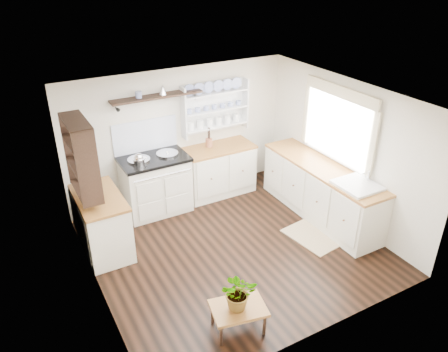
# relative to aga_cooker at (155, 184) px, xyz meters

# --- Properties ---
(floor) EXTENTS (4.00, 3.80, 0.01)m
(floor) POSITION_rel_aga_cooker_xyz_m (0.61, -1.57, -0.50)
(floor) COLOR black
(floor) RESTS_ON ground
(wall_back) EXTENTS (4.00, 0.02, 2.30)m
(wall_back) POSITION_rel_aga_cooker_xyz_m (0.61, 0.33, 0.65)
(wall_back) COLOR beige
(wall_back) RESTS_ON ground
(wall_right) EXTENTS (0.02, 3.80, 2.30)m
(wall_right) POSITION_rel_aga_cooker_xyz_m (2.61, -1.57, 0.65)
(wall_right) COLOR beige
(wall_right) RESTS_ON ground
(wall_left) EXTENTS (0.02, 3.80, 2.30)m
(wall_left) POSITION_rel_aga_cooker_xyz_m (-1.39, -1.57, 0.65)
(wall_left) COLOR beige
(wall_left) RESTS_ON ground
(ceiling) EXTENTS (4.00, 3.80, 0.01)m
(ceiling) POSITION_rel_aga_cooker_xyz_m (0.61, -1.57, 1.80)
(ceiling) COLOR white
(ceiling) RESTS_ON wall_back
(window) EXTENTS (0.08, 1.55, 1.22)m
(window) POSITION_rel_aga_cooker_xyz_m (2.56, -1.42, 1.06)
(window) COLOR white
(window) RESTS_ON wall_right
(aga_cooker) EXTENTS (1.10, 0.76, 1.02)m
(aga_cooker) POSITION_rel_aga_cooker_xyz_m (0.00, 0.00, 0.00)
(aga_cooker) COLOR beige
(aga_cooker) RESTS_ON floor
(back_cabinets) EXTENTS (1.27, 0.63, 0.90)m
(back_cabinets) POSITION_rel_aga_cooker_xyz_m (1.21, 0.03, -0.04)
(back_cabinets) COLOR silver
(back_cabinets) RESTS_ON floor
(right_cabinets) EXTENTS (0.62, 2.43, 0.90)m
(right_cabinets) POSITION_rel_aga_cooker_xyz_m (2.31, -1.47, -0.04)
(right_cabinets) COLOR silver
(right_cabinets) RESTS_ON floor
(belfast_sink) EXTENTS (0.55, 0.60, 0.45)m
(belfast_sink) POSITION_rel_aga_cooker_xyz_m (2.31, -2.22, 0.30)
(belfast_sink) COLOR white
(belfast_sink) RESTS_ON right_cabinets
(left_cabinets) EXTENTS (0.62, 1.13, 0.90)m
(left_cabinets) POSITION_rel_aga_cooker_xyz_m (-1.09, -0.67, -0.04)
(left_cabinets) COLOR silver
(left_cabinets) RESTS_ON floor
(plate_rack) EXTENTS (1.20, 0.22, 0.90)m
(plate_rack) POSITION_rel_aga_cooker_xyz_m (1.26, 0.29, 1.05)
(plate_rack) COLOR white
(plate_rack) RESTS_ON wall_back
(high_shelf) EXTENTS (1.50, 0.29, 0.16)m
(high_shelf) POSITION_rel_aga_cooker_xyz_m (0.21, 0.21, 1.41)
(high_shelf) COLOR black
(high_shelf) RESTS_ON wall_back
(left_shelving) EXTENTS (0.28, 0.80, 1.05)m
(left_shelving) POSITION_rel_aga_cooker_xyz_m (-1.23, -0.67, 1.05)
(left_shelving) COLOR black
(left_shelving) RESTS_ON wall_left
(kettle) EXTENTS (0.19, 0.19, 0.23)m
(kettle) POSITION_rel_aga_cooker_xyz_m (-0.28, -0.12, 0.54)
(kettle) COLOR silver
(kettle) RESTS_ON aga_cooker
(utensil_crock) EXTENTS (0.12, 0.12, 0.14)m
(utensil_crock) POSITION_rel_aga_cooker_xyz_m (1.07, 0.11, 0.48)
(utensil_crock) COLOR #935436
(utensil_crock) RESTS_ON back_cabinets
(center_table) EXTENTS (0.70, 0.56, 0.34)m
(center_table) POSITION_rel_aga_cooker_xyz_m (-0.14, -2.97, -0.21)
(center_table) COLOR brown
(center_table) RESTS_ON floor
(potted_plant) EXTENTS (0.51, 0.48, 0.45)m
(potted_plant) POSITION_rel_aga_cooker_xyz_m (-0.14, -2.97, 0.06)
(potted_plant) COLOR #3F7233
(potted_plant) RESTS_ON center_table
(floor_rug) EXTENTS (0.66, 0.92, 0.02)m
(floor_rug) POSITION_rel_aga_cooker_xyz_m (1.80, -1.95, -0.49)
(floor_rug) COLOR #907854
(floor_rug) RESTS_ON floor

